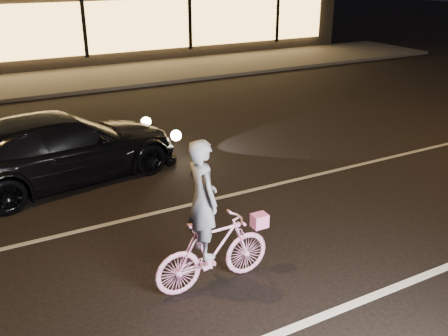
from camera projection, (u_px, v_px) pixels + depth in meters
ground at (330, 234)px, 7.85m from camera, size 90.00×90.00×0.00m
lane_stripe_near at (404, 284)px, 6.63m from camera, size 60.00×0.12×0.01m
lane_stripe_far at (262, 188)px, 9.47m from camera, size 60.00×0.10×0.01m
sidewalk at (101, 77)px, 18.38m from camera, size 30.00×4.00×0.12m
storefront at (60, 7)px, 22.44m from camera, size 25.40×8.42×4.20m
cyclist at (210, 236)px, 6.36m from camera, size 1.63×0.56×2.05m
sedan at (62, 148)px, 9.58m from camera, size 4.88×2.66×1.34m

